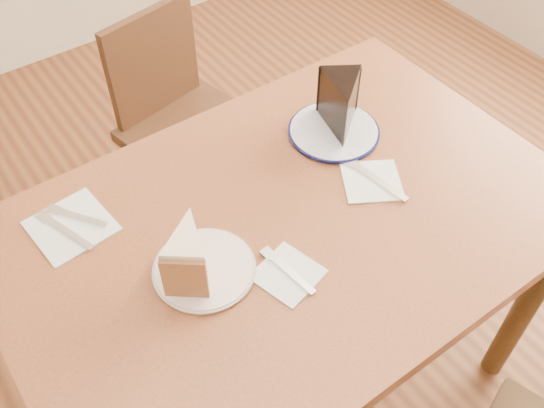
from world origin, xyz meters
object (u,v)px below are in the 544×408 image
(plate_cream, at_px, (204,269))
(table, at_px, (288,246))
(carrot_cake, at_px, (189,252))
(plate_navy, at_px, (334,131))
(chocolate_cake, at_px, (342,108))
(chair_far, at_px, (184,122))

(plate_cream, bearing_deg, table, 3.62)
(table, bearing_deg, plate_cream, -176.38)
(table, distance_m, carrot_cake, 0.29)
(table, bearing_deg, plate_navy, 31.62)
(plate_cream, distance_m, chocolate_cake, 0.51)
(chair_far, distance_m, plate_navy, 0.67)
(plate_cream, bearing_deg, carrot_cake, 146.71)
(chocolate_cake, bearing_deg, plate_cream, 51.59)
(table, height_order, chair_far, chair_far)
(plate_navy, xyz_separation_m, carrot_cake, (-0.48, -0.15, 0.06))
(chair_far, xyz_separation_m, carrot_cake, (-0.37, -0.73, 0.38))
(chair_far, relative_size, chocolate_cake, 5.74)
(plate_navy, bearing_deg, plate_cream, -160.41)
(table, height_order, plate_cream, plate_cream)
(table, distance_m, chocolate_cake, 0.34)
(carrot_cake, bearing_deg, chair_far, 101.55)
(plate_cream, height_order, plate_navy, same)
(chair_far, distance_m, plate_cream, 0.88)
(chair_far, bearing_deg, plate_cream, 53.60)
(table, relative_size, chocolate_cake, 8.84)
(plate_cream, bearing_deg, chocolate_cake, 18.64)
(plate_cream, distance_m, carrot_cake, 0.06)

